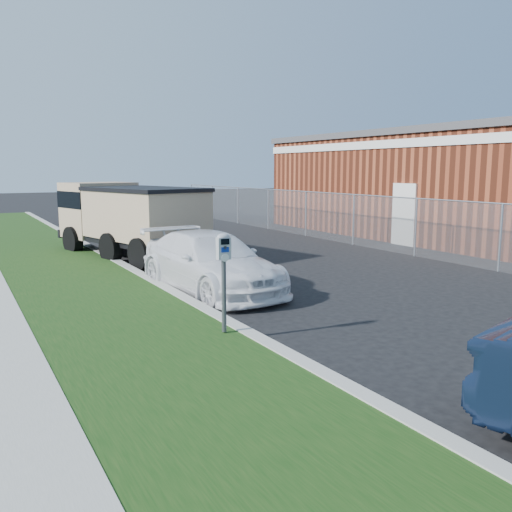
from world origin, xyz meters
TOP-DOWN VIEW (x-y plane):
  - ground at (0.00, 0.00)m, footprint 120.00×120.00m
  - streetside at (-5.57, 2.00)m, footprint 6.12×50.00m
  - chainlink_fence at (6.00, 7.00)m, footprint 0.06×30.06m
  - brick_building at (12.00, 8.00)m, footprint 9.20×14.20m
  - parking_meter at (-2.94, -0.72)m, footprint 0.23×0.17m
  - white_wagon at (-1.61, 2.69)m, footprint 2.13×4.59m
  - dump_truck at (-1.84, 8.32)m, footprint 3.53×6.12m

SIDE VIEW (x-z plane):
  - ground at x=0.00m, z-range 0.00..0.00m
  - streetside at x=-5.57m, z-range -0.01..0.14m
  - white_wagon at x=-1.61m, z-range 0.00..1.30m
  - chainlink_fence at x=6.00m, z-range -13.74..16.26m
  - dump_truck at x=-1.84m, z-range 0.14..2.40m
  - parking_meter at x=-2.94m, z-range 0.50..2.07m
  - brick_building at x=12.00m, z-range 0.04..4.21m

